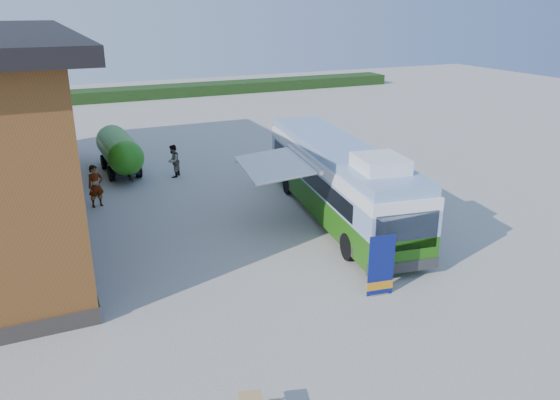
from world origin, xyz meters
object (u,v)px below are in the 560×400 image
bus (339,178)px  banner (381,271)px  slurry_tanker (119,150)px  person_a (96,186)px  person_b (173,161)px

bus → banner: bearing=-100.1°
slurry_tanker → banner: bearing=-73.8°
banner → slurry_tanker: bearing=115.9°
person_a → bus: bearing=-46.6°
person_a → person_b: size_ratio=1.12×
bus → slurry_tanker: (-7.19, 10.15, -0.46)m
person_b → slurry_tanker: 3.01m
bus → person_b: 9.67m
bus → person_a: bus is taller
person_b → bus: bearing=65.1°
banner → person_b: size_ratio=1.18×
person_b → slurry_tanker: bearing=-92.3°
bus → person_b: (-4.82, 8.34, -0.87)m
bus → slurry_tanker: bearing=133.6°
banner → person_a: (-6.90, 11.56, 0.13)m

